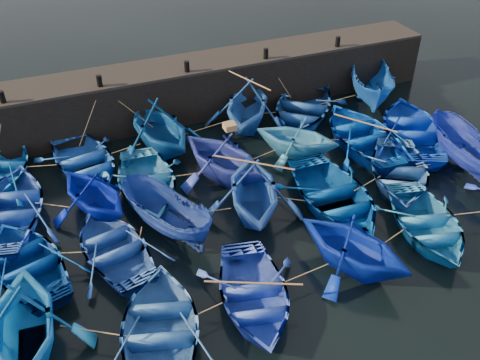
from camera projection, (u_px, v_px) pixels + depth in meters
name	position (u px, v px, depth m)	size (l,w,h in m)	color
ground	(274.00, 244.00, 19.01)	(120.00, 120.00, 0.00)	black
quay_wall	(183.00, 90.00, 26.15)	(26.00, 2.50, 2.50)	black
quay_top	(181.00, 65.00, 25.39)	(26.00, 2.50, 0.12)	black
bollard_0	(2.00, 97.00, 22.05)	(0.24, 0.24, 0.50)	black
bollard_1	(99.00, 81.00, 23.29)	(0.24, 0.24, 0.50)	black
bollard_2	(187.00, 67.00, 24.53)	(0.24, 0.24, 0.50)	black
bollard_3	(266.00, 53.00, 25.77)	(0.24, 0.24, 0.50)	black
bollard_4	(338.00, 42.00, 27.01)	(0.24, 0.24, 0.50)	black
boat_1	(84.00, 161.00, 22.46)	(3.48, 4.87, 1.01)	blue
boat_2	(159.00, 127.00, 23.34)	(4.03, 4.67, 2.46)	navy
boat_3	(247.00, 104.00, 25.05)	(4.00, 4.64, 2.44)	#1E51A9
boat_4	(302.00, 108.00, 26.14)	(3.99, 5.57, 1.16)	navy
boat_5	(372.00, 84.00, 27.28)	(1.98, 5.26, 2.03)	#104BAC
boat_6	(10.00, 208.00, 19.78)	(3.85, 5.39, 1.12)	#1B41A7
boat_7	(93.00, 192.00, 19.86)	(3.26, 3.79, 1.99)	#00129A
boat_8	(146.00, 183.00, 21.16)	(3.49, 4.87, 1.01)	#246EB8
boat_9	(223.00, 155.00, 21.62)	(3.78, 4.38, 2.30)	navy
boat_10	(297.00, 136.00, 23.16)	(3.18, 3.69, 1.94)	#2F81D6
boat_11	(364.00, 135.00, 24.04)	(3.99, 5.58, 1.16)	#003597
boat_12	(413.00, 129.00, 24.40)	(4.09, 5.72, 1.19)	#0932C9
boat_13	(27.00, 262.00, 17.62)	(3.31, 4.63, 0.96)	navy
boat_14	(114.00, 247.00, 18.24)	(3.18, 4.44, 0.92)	#1F4694
boat_15	(166.00, 215.00, 19.07)	(1.59, 4.23, 1.64)	navy
boat_16	(253.00, 189.00, 19.72)	(3.82, 4.43, 2.33)	#214EB4
boat_17	(334.00, 196.00, 20.39)	(3.87, 5.41, 1.12)	navy
boat_18	(399.00, 172.00, 21.77)	(3.56, 4.97, 1.03)	#295BAB
boat_19	(466.00, 151.00, 22.42)	(1.70, 4.50, 1.74)	navy
boat_20	(22.00, 322.00, 14.79)	(3.74, 4.33, 2.28)	blue
boat_21	(161.00, 328.00, 15.40)	(3.51, 4.90, 1.02)	#2557A4
boat_22	(253.00, 294.00, 16.49)	(3.26, 4.55, 0.94)	blue
boat_23	(354.00, 245.00, 17.43)	(3.50, 4.06, 2.14)	#031E9F
boat_24	(426.00, 223.00, 19.22)	(3.35, 4.68, 0.97)	#1D6DB8
wooden_crate	(230.00, 126.00, 20.96)	(0.46, 0.45, 0.25)	olive
mooring_ropes	(232.00, 152.00, 22.30)	(18.15, 11.98, 2.10)	tan
loose_oars	(284.00, 150.00, 20.81)	(10.61, 12.36, 1.56)	#99724C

